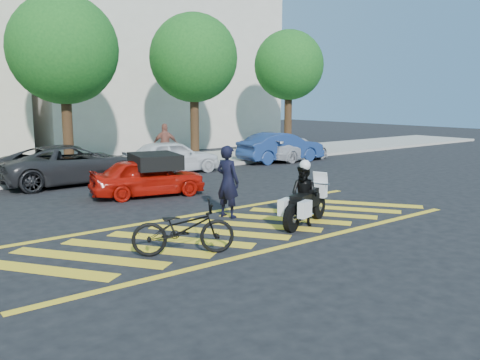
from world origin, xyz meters
TOP-DOWN VIEW (x-y plane):
  - ground at (0.00, 0.00)m, footprint 90.00×90.00m
  - sidewalk at (0.00, 12.00)m, footprint 60.00×5.00m
  - crosswalk at (-0.04, 0.00)m, footprint 12.33×4.00m
  - building_right at (9.00, 21.00)m, footprint 16.00×8.00m
  - tree_center at (0.13, 12.06)m, footprint 4.60×4.60m
  - tree_right at (6.63, 12.06)m, footprint 4.40×4.40m
  - tree_far_right at (13.13, 12.06)m, footprint 4.00×4.00m
  - officer_bike at (0.53, 1.12)m, footprint 0.64×0.82m
  - bicycle at (-2.21, -1.02)m, footprint 2.25×1.63m
  - police_motorcycle at (1.55, -0.84)m, footprint 2.22×1.17m
  - officer_moto at (1.54, -0.82)m, footprint 0.83×0.93m
  - red_convertible at (0.23, 5.21)m, footprint 4.03×2.31m
  - parked_mid_left at (-0.90, 9.20)m, footprint 5.48×2.69m
  - parked_mid_right at (3.49, 9.20)m, footprint 4.33×1.94m
  - parked_right at (9.90, 9.20)m, footprint 4.66×1.95m
  - parked_far_right at (10.91, 9.20)m, footprint 4.38×2.23m
  - pedestrian_right at (3.84, 10.34)m, footprint 1.23×0.96m

SIDE VIEW (x-z plane):
  - ground at x=0.00m, z-range 0.00..0.00m
  - crosswalk at x=-0.04m, z-range 0.00..0.01m
  - sidewalk at x=0.00m, z-range 0.00..0.15m
  - police_motorcycle at x=1.55m, z-range 0.04..1.06m
  - bicycle at x=-2.21m, z-range 0.00..1.13m
  - parked_far_right at x=10.91m, z-range 0.00..1.22m
  - red_convertible at x=0.23m, z-range 0.00..1.29m
  - parked_mid_right at x=3.49m, z-range 0.00..1.45m
  - parked_mid_left at x=-0.90m, z-range 0.00..1.50m
  - parked_right at x=9.90m, z-range 0.00..1.50m
  - officer_moto at x=1.54m, z-range 0.00..1.58m
  - officer_bike at x=0.53m, z-range 0.00..1.99m
  - pedestrian_right at x=3.84m, z-range 0.15..2.10m
  - tree_far_right at x=13.13m, z-range 1.39..8.49m
  - tree_right at x=6.63m, z-range 1.34..8.75m
  - tree_center at x=0.13m, z-range 1.31..8.88m
  - building_right at x=9.00m, z-range 0.00..11.00m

